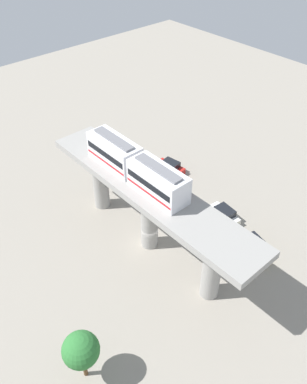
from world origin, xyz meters
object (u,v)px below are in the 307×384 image
at_px(parked_car_yellow, 253,245).
at_px(parked_car_white, 224,215).
at_px(parked_car_red, 170,167).
at_px(train, 135,166).
at_px(tree_near_viaduct, 81,350).

bearing_deg(parked_car_yellow, parked_car_white, -91.87).
bearing_deg(parked_car_red, train, 21.21).
xyz_separation_m(parked_car_white, tree_near_viaduct, (23.48, 4.85, 3.18)).
bearing_deg(parked_car_white, tree_near_viaduct, 18.22).
bearing_deg(tree_near_viaduct, train, -144.79).
relative_size(parked_car_red, tree_near_viaduct, 0.80).
distance_m(parked_car_white, parked_car_red, 11.61).
distance_m(parked_car_white, tree_near_viaduct, 24.19).
bearing_deg(tree_near_viaduct, parked_car_red, -147.25).
relative_size(train, parked_car_red, 3.07).
height_order(parked_car_yellow, parked_car_white, same).
bearing_deg(parked_car_red, parked_car_yellow, 70.78).
xyz_separation_m(parked_car_white, parked_car_red, (-1.87, -11.46, 0.00)).
relative_size(parked_car_white, tree_near_viaduct, 0.80).
bearing_deg(parked_car_yellow, parked_car_red, -88.44).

